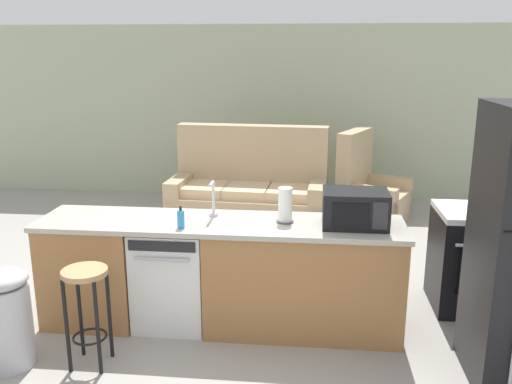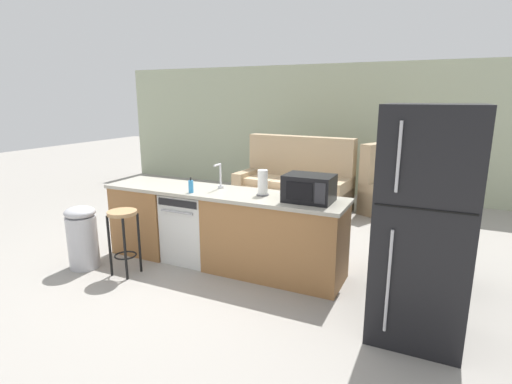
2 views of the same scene
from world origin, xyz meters
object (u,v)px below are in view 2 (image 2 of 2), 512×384
(paper_towel_roll, at_px, (263,183))
(kettle, at_px, (448,197))
(microwave, at_px, (309,188))
(stove_range, at_px, (425,242))
(couch, at_px, (295,186))
(refrigerator, at_px, (424,226))
(bar_stool, at_px, (123,229))
(trash_bin, at_px, (82,236))
(soap_bottle, at_px, (191,186))
(armchair, at_px, (387,194))
(dishwasher, at_px, (193,226))

(paper_towel_roll, distance_m, kettle, 1.89)
(microwave, bearing_deg, stove_range, 25.80)
(paper_towel_roll, distance_m, couch, 2.88)
(refrigerator, xyz_separation_m, bar_stool, (-3.04, -0.15, -0.42))
(paper_towel_roll, bearing_deg, stove_range, 17.05)
(refrigerator, relative_size, trash_bin, 2.58)
(microwave, height_order, bar_stool, microwave)
(soap_bottle, bearing_deg, armchair, 61.93)
(microwave, distance_m, kettle, 1.37)
(couch, distance_m, armchair, 1.59)
(bar_stool, xyz_separation_m, couch, (0.76, 3.47, -0.14))
(dishwasher, distance_m, stove_range, 2.66)
(bar_stool, bearing_deg, dishwasher, 57.58)
(soap_bottle, xyz_separation_m, kettle, (2.64, 0.62, 0.01))
(stove_range, distance_m, paper_towel_roll, 1.85)
(microwave, distance_m, armchair, 3.18)
(refrigerator, distance_m, microwave, 1.27)
(soap_bottle, bearing_deg, paper_towel_roll, 16.55)
(armchair, bearing_deg, refrigerator, -78.72)
(paper_towel_roll, distance_m, trash_bin, 2.20)
(stove_range, relative_size, bar_stool, 1.22)
(refrigerator, distance_m, armchair, 3.74)
(dishwasher, distance_m, couch, 2.79)
(soap_bottle, distance_m, armchair, 3.76)
(stove_range, xyz_separation_m, microwave, (-1.14, -0.55, 0.59))
(paper_towel_roll, bearing_deg, soap_bottle, -163.45)
(stove_range, relative_size, microwave, 1.80)
(refrigerator, height_order, microwave, refrigerator)
(trash_bin, bearing_deg, dishwasher, 37.06)
(refrigerator, xyz_separation_m, armchair, (-0.72, 3.62, -0.60))
(microwave, xyz_separation_m, armchair, (0.42, 3.07, -0.69))
(refrigerator, relative_size, couch, 0.93)
(refrigerator, relative_size, armchair, 1.59)
(dishwasher, height_order, bar_stool, dishwasher)
(soap_bottle, relative_size, bar_stool, 0.24)
(bar_stool, bearing_deg, paper_towel_roll, 28.20)
(soap_bottle, height_order, couch, couch)
(refrigerator, relative_size, bar_stool, 2.58)
(stove_range, relative_size, armchair, 0.75)
(soap_bottle, height_order, bar_stool, soap_bottle)
(dishwasher, distance_m, armchair, 3.60)
(dishwasher, xyz_separation_m, paper_towel_roll, (0.92, 0.03, 0.62))
(dishwasher, height_order, microwave, microwave)
(microwave, xyz_separation_m, soap_bottle, (-1.33, -0.20, -0.07))
(trash_bin, relative_size, couch, 0.36)
(bar_stool, xyz_separation_m, armchair, (2.32, 3.77, -0.19))
(refrigerator, bearing_deg, paper_towel_roll, 160.87)
(dishwasher, xyz_separation_m, armchair, (1.88, 3.07, -0.07))
(dishwasher, distance_m, microwave, 1.59)
(refrigerator, height_order, bar_stool, refrigerator)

